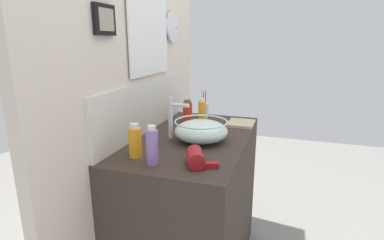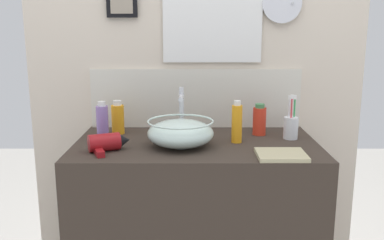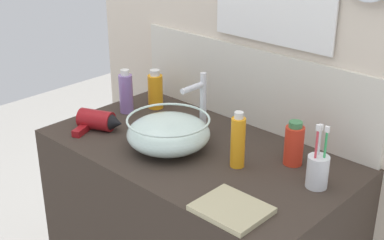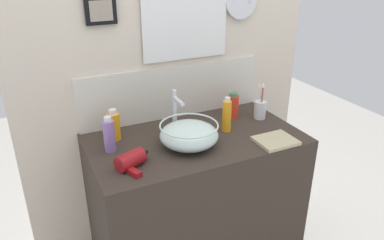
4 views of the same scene
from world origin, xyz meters
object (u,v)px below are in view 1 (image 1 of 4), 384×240
shampoo_bottle (188,111)px  soap_dispenser (202,114)px  glass_bowl_sink (201,131)px  lotion_bottle (152,146)px  faucet (173,115)px  hair_drier (196,157)px  toothbrush_cup (204,110)px  spray_bottle (135,142)px  hand_towel (241,123)px

shampoo_bottle → soap_dispenser: soap_dispenser is taller
glass_bowl_sink → lotion_bottle: lotion_bottle is taller
faucet → shampoo_bottle: faucet is taller
hair_drier → toothbrush_cup: bearing=13.7°
glass_bowl_sink → spray_bottle: spray_bottle is taller
faucet → spray_bottle: faucet is taller
hair_drier → toothbrush_cup: size_ratio=0.89×
toothbrush_cup → hand_towel: bearing=-109.4°
hair_drier → spray_bottle: size_ratio=1.14×
faucet → hair_drier: size_ratio=1.26×
hair_drier → hand_towel: bearing=-6.9°
glass_bowl_sink → spray_bottle: (-0.30, 0.22, 0.01)m
toothbrush_cup → shampoo_bottle: (-0.13, 0.07, 0.02)m
glass_bowl_sink → hair_drier: (-0.30, -0.07, -0.03)m
faucet → toothbrush_cup: faucet is taller
soap_dispenser → lotion_bottle: 0.60m
spray_bottle → lotion_bottle: lotion_bottle is taller
toothbrush_cup → hair_drier: bearing=-166.3°
spray_bottle → hand_towel: spray_bottle is taller
toothbrush_cup → lotion_bottle: (-0.85, -0.01, 0.03)m
hair_drier → lotion_bottle: 0.19m
faucet → soap_dispenser: bearing=-21.2°
glass_bowl_sink → hand_towel: 0.43m
toothbrush_cup → lotion_bottle: bearing=-179.1°
lotion_bottle → hand_towel: bearing=-19.3°
toothbrush_cup → hand_towel: (-0.10, -0.28, -0.05)m
soap_dispenser → hand_towel: 0.27m
hair_drier → spray_bottle: 0.29m
glass_bowl_sink → faucet: faucet is taller
glass_bowl_sink → shampoo_bottle: shampoo_bottle is taller
faucet → glass_bowl_sink: bearing=-90.0°
spray_bottle → hand_towel: 0.79m
shampoo_bottle → spray_bottle: bearing=178.0°
glass_bowl_sink → soap_dispenser: bearing=14.7°
lotion_bottle → hair_drier: bearing=-72.5°
glass_bowl_sink → lotion_bottle: (-0.35, 0.11, 0.02)m
toothbrush_cup → lotion_bottle: size_ratio=1.17×
hair_drier → soap_dispenser: size_ratio=0.98×
shampoo_bottle → hand_towel: shampoo_bottle is taller
faucet → lotion_bottle: 0.36m
toothbrush_cup → soap_dispenser: size_ratio=1.10×
hair_drier → soap_dispenser: (0.54, 0.13, 0.05)m
glass_bowl_sink → soap_dispenser: 0.25m
spray_bottle → lotion_bottle: size_ratio=0.91×
shampoo_bottle → spray_bottle: spray_bottle is taller
spray_bottle → soap_dispenser: 0.57m
soap_dispenser → lotion_bottle: size_ratio=1.07×
toothbrush_cup → soap_dispenser: bearing=-165.9°
spray_bottle → shampoo_bottle: bearing=-2.0°
hair_drier → glass_bowl_sink: bearing=12.4°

